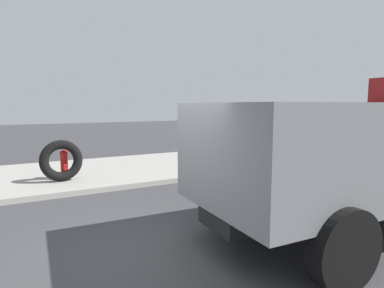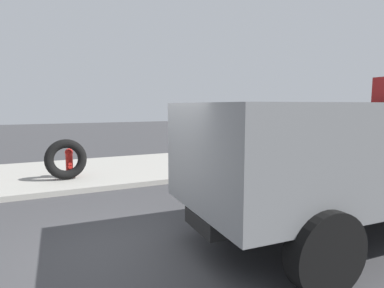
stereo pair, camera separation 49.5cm
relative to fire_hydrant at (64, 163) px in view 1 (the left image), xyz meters
The scene contains 5 objects.
ground_plane 5.67m from the fire_hydrant, 86.35° to the right, with size 80.00×80.00×0.00m, color #38383A.
sidewalk_curb 1.10m from the fire_hydrant, 67.74° to the left, with size 36.00×5.00×0.15m, color #99968E.
fire_hydrant is the anchor object (origin of this frame).
loose_tire 0.36m from the fire_hydrant, 109.68° to the right, with size 1.20×1.20×0.27m, color black.
dump_truck_gray 8.30m from the fire_hydrant, 53.75° to the right, with size 7.11×3.07×3.00m.
Camera 1 is at (-1.61, -4.63, 2.36)m, focal length 30.09 mm.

